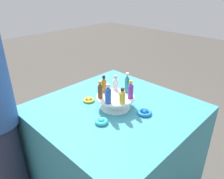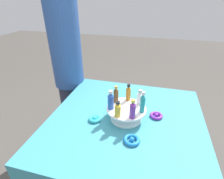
% 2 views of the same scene
% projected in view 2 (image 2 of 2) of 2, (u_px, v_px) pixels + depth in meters
% --- Properties ---
extents(party_table, '(1.06, 1.06, 0.74)m').
position_uv_depth(party_table, '(124.00, 155.00, 1.40)').
color(party_table, teal).
rests_on(party_table, ground_plane).
extents(display_stand, '(0.27, 0.27, 0.09)m').
position_uv_depth(display_stand, '(126.00, 113.00, 1.20)').
color(display_stand, white).
rests_on(display_stand, party_table).
extents(bottle_blue, '(0.04, 0.04, 0.14)m').
position_uv_depth(bottle_blue, '(111.00, 101.00, 1.14)').
color(bottle_blue, '#234CAD').
rests_on(bottle_blue, display_stand).
extents(bottle_gold, '(0.04, 0.04, 0.11)m').
position_uv_depth(bottle_gold, '(118.00, 109.00, 1.08)').
color(bottle_gold, gold).
rests_on(bottle_gold, display_stand).
extents(bottle_purple, '(0.04, 0.04, 0.13)m').
position_uv_depth(bottle_purple, '(133.00, 110.00, 1.06)').
color(bottle_purple, '#702D93').
rests_on(bottle_purple, display_stand).
extents(bottle_teal, '(0.03, 0.03, 0.15)m').
position_uv_depth(bottle_teal, '(143.00, 103.00, 1.11)').
color(bottle_teal, teal).
rests_on(bottle_teal, display_stand).
extents(bottle_clear, '(0.04, 0.04, 0.11)m').
position_uv_depth(bottle_clear, '(140.00, 98.00, 1.20)').
color(bottle_clear, silver).
rests_on(bottle_clear, display_stand).
extents(bottle_amber, '(0.03, 0.03, 0.12)m').
position_uv_depth(bottle_amber, '(128.00, 93.00, 1.24)').
color(bottle_amber, '#AD6B19').
rests_on(bottle_amber, display_stand).
extents(bottle_brown, '(0.03, 0.03, 0.12)m').
position_uv_depth(bottle_brown, '(116.00, 95.00, 1.22)').
color(bottle_brown, brown).
rests_on(bottle_brown, display_stand).
extents(ribbon_bow_gold, '(0.09, 0.09, 0.03)m').
position_uv_depth(ribbon_bow_gold, '(122.00, 101.00, 1.40)').
color(ribbon_bow_gold, gold).
rests_on(ribbon_bow_gold, party_table).
extents(ribbon_bow_teal, '(0.08, 0.08, 0.03)m').
position_uv_depth(ribbon_bow_teal, '(95.00, 119.00, 1.20)').
color(ribbon_bow_teal, '#2DB7CC').
rests_on(ribbon_bow_teal, party_table).
extents(ribbon_bow_blue, '(0.10, 0.10, 0.03)m').
position_uv_depth(ribbon_bow_blue, '(132.00, 140.00, 1.03)').
color(ribbon_bow_blue, blue).
rests_on(ribbon_bow_blue, party_table).
extents(ribbon_bow_purple, '(0.09, 0.09, 0.03)m').
position_uv_depth(ribbon_bow_purple, '(156.00, 116.00, 1.23)').
color(ribbon_bow_purple, purple).
rests_on(ribbon_bow_purple, party_table).
extents(person_figure, '(0.28, 0.28, 1.67)m').
position_uv_depth(person_figure, '(69.00, 71.00, 1.70)').
color(person_figure, '#282D42').
rests_on(person_figure, ground_plane).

